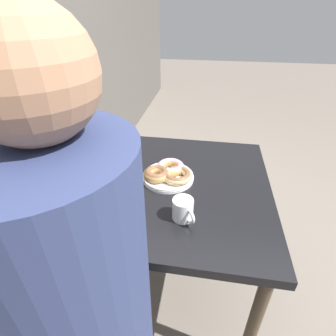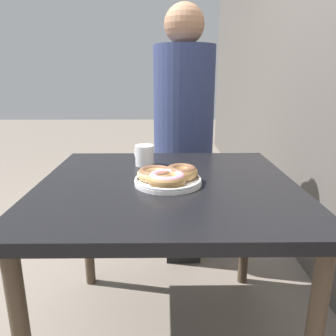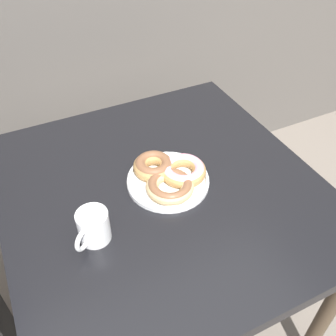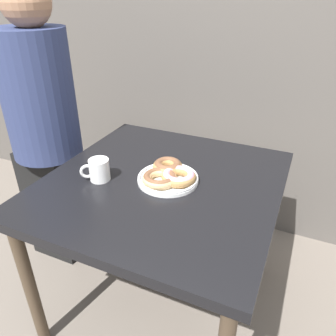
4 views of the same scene
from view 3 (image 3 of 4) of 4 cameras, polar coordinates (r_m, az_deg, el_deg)
dining_table at (r=1.16m, az=-1.02°, el=-5.47°), size 0.91×0.94×0.71m
donut_plate at (r=1.09m, az=0.18°, el=-1.16°), size 0.26×0.26×0.06m
coffee_mug at (r=0.96m, az=-11.36°, el=-8.78°), size 0.10×0.09×0.09m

